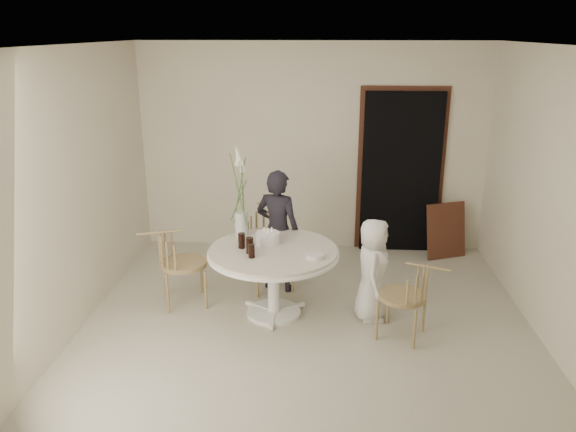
# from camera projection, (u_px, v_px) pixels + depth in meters

# --- Properties ---
(ground) EXTENTS (4.50, 4.50, 0.00)m
(ground) POSITION_uv_depth(u_px,v_px,m) (307.00, 327.00, 5.61)
(ground) COLOR beige
(ground) RESTS_ON ground
(room_shell) EXTENTS (4.50, 4.50, 4.50)m
(room_shell) POSITION_uv_depth(u_px,v_px,m) (308.00, 169.00, 5.10)
(room_shell) COLOR silver
(room_shell) RESTS_ON ground
(doorway) EXTENTS (1.00, 0.10, 2.10)m
(doorway) POSITION_uv_depth(u_px,v_px,m) (401.00, 173.00, 7.29)
(doorway) COLOR black
(doorway) RESTS_ON ground
(door_trim) EXTENTS (1.12, 0.03, 2.22)m
(door_trim) POSITION_uv_depth(u_px,v_px,m) (401.00, 168.00, 7.31)
(door_trim) COLOR #572E1D
(door_trim) RESTS_ON ground
(table) EXTENTS (1.33, 1.33, 0.73)m
(table) POSITION_uv_depth(u_px,v_px,m) (273.00, 259.00, 5.67)
(table) COLOR white
(table) RESTS_ON ground
(picture_frame) EXTENTS (0.56, 0.35, 0.72)m
(picture_frame) POSITION_uv_depth(u_px,v_px,m) (446.00, 231.00, 7.24)
(picture_frame) COLOR #572E1D
(picture_frame) RESTS_ON ground
(chair_far) EXTENTS (0.62, 0.64, 0.89)m
(chair_far) POSITION_uv_depth(u_px,v_px,m) (267.00, 237.00, 6.41)
(chair_far) COLOR #9E8356
(chair_far) RESTS_ON ground
(chair_right) EXTENTS (0.57, 0.55, 0.79)m
(chair_right) POSITION_uv_depth(u_px,v_px,m) (414.00, 290.00, 5.25)
(chair_right) COLOR #9E8356
(chair_right) RESTS_ON ground
(chair_left) EXTENTS (0.60, 0.58, 0.86)m
(chair_left) POSITION_uv_depth(u_px,v_px,m) (172.00, 257.00, 5.90)
(chair_left) COLOR #9E8356
(chair_left) RESTS_ON ground
(girl) EXTENTS (0.59, 0.48, 1.39)m
(girl) POSITION_uv_depth(u_px,v_px,m) (278.00, 231.00, 6.24)
(girl) COLOR black
(girl) RESTS_ON ground
(boy) EXTENTS (0.39, 0.55, 1.07)m
(boy) POSITION_uv_depth(u_px,v_px,m) (373.00, 270.00, 5.63)
(boy) COLOR white
(boy) RESTS_ON ground
(birthday_cake) EXTENTS (0.25, 0.25, 0.17)m
(birthday_cake) POSITION_uv_depth(u_px,v_px,m) (268.00, 238.00, 5.77)
(birthday_cake) COLOR white
(birthday_cake) RESTS_ON table
(cola_tumbler_a) EXTENTS (0.09, 0.09, 0.16)m
(cola_tumbler_a) POSITION_uv_depth(u_px,v_px,m) (242.00, 241.00, 5.64)
(cola_tumbler_a) COLOR black
(cola_tumbler_a) RESTS_ON table
(cola_tumbler_b) EXTENTS (0.08, 0.08, 0.14)m
(cola_tumbler_b) POSITION_uv_depth(u_px,v_px,m) (252.00, 251.00, 5.41)
(cola_tumbler_b) COLOR black
(cola_tumbler_b) RESTS_ON table
(cola_tumbler_c) EXTENTS (0.09, 0.09, 0.16)m
(cola_tumbler_c) POSITION_uv_depth(u_px,v_px,m) (250.00, 245.00, 5.51)
(cola_tumbler_c) COLOR black
(cola_tumbler_c) RESTS_ON table
(cola_tumbler_d) EXTENTS (0.09, 0.09, 0.15)m
(cola_tumbler_d) POSITION_uv_depth(u_px,v_px,m) (250.00, 245.00, 5.54)
(cola_tumbler_d) COLOR black
(cola_tumbler_d) RESTS_ON table
(plate_stack) EXTENTS (0.21, 0.21, 0.04)m
(plate_stack) POSITION_uv_depth(u_px,v_px,m) (315.00, 256.00, 5.41)
(plate_stack) COLOR silver
(plate_stack) RESTS_ON table
(flower_vase) EXTENTS (0.14, 0.14, 0.99)m
(flower_vase) POSITION_uv_depth(u_px,v_px,m) (241.00, 204.00, 5.90)
(flower_vase) COLOR silver
(flower_vase) RESTS_ON table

